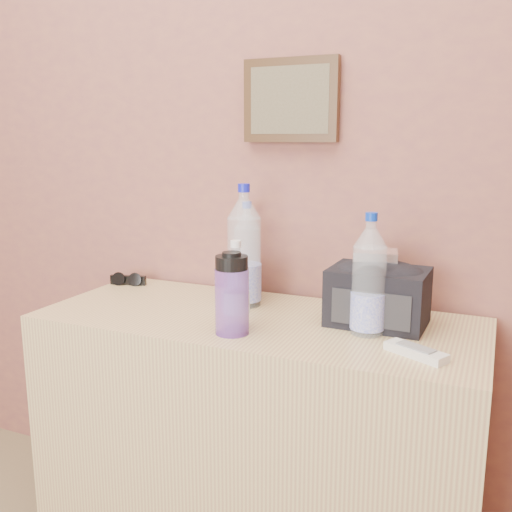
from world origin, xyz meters
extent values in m
plane|color=#935844|center=(0.00, 2.00, 1.35)|extent=(4.00, 0.00, 4.00)
cube|color=tan|center=(0.19, 1.72, 0.39)|extent=(1.26, 0.52, 0.79)
cylinder|color=silver|center=(0.11, 1.82, 0.95)|extent=(0.10, 0.10, 0.32)
cylinder|color=#1218B9|center=(0.11, 1.82, 1.14)|extent=(0.04, 0.04, 0.02)
cylinder|color=silver|center=(0.07, 1.92, 0.92)|extent=(0.08, 0.08, 0.27)
cylinder|color=#0B1FB2|center=(0.07, 1.92, 1.08)|extent=(0.03, 0.03, 0.02)
cylinder|color=white|center=(0.51, 1.71, 0.92)|extent=(0.09, 0.09, 0.28)
cylinder|color=#0931B0|center=(0.51, 1.71, 1.09)|extent=(0.03, 0.03, 0.02)
cylinder|color=white|center=(0.18, 1.61, 0.89)|extent=(0.07, 0.07, 0.21)
cylinder|color=silver|center=(0.18, 1.61, 1.02)|extent=(0.03, 0.03, 0.02)
cylinder|color=purple|center=(0.19, 1.57, 0.87)|extent=(0.09, 0.09, 0.17)
cylinder|color=black|center=(0.19, 1.57, 0.98)|extent=(0.08, 0.08, 0.04)
cube|color=beige|center=(0.65, 1.59, 0.80)|extent=(0.16, 0.11, 0.02)
cube|color=silver|center=(0.50, 1.82, 0.97)|extent=(0.13, 0.12, 0.02)
camera|label=1|loc=(0.81, 0.29, 1.28)|focal=40.00mm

